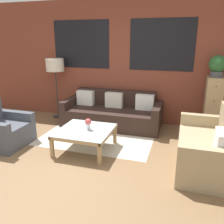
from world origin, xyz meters
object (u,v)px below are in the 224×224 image
coffee_table (85,132)px  drawer_cabinet (212,106)px  couch_dark (112,114)px  flower_vase (88,123)px  settee_vintage (208,148)px  armchair_corner (3,131)px  potted_plant (218,65)px  floor_lamp (55,67)px

coffee_table → drawer_cabinet: size_ratio=0.78×
couch_dark → flower_vase: 1.36m
drawer_cabinet → settee_vintage: bearing=-95.8°
armchair_corner → drawer_cabinet: 4.20m
potted_plant → flower_vase: size_ratio=2.15×
armchair_corner → coffee_table: (1.57, 0.23, 0.06)m
couch_dark → floor_lamp: (-1.51, 0.17, 1.00)m
coffee_table → potted_plant: size_ratio=2.15×
drawer_cabinet → potted_plant: bearing=90.0°
coffee_table → flower_vase: bearing=25.0°
floor_lamp → drawer_cabinet: (3.63, 0.02, -0.68)m
settee_vintage → floor_lamp: 3.91m
drawer_cabinet → flower_vase: bearing=-144.5°
drawer_cabinet → potted_plant: (0.00, 0.00, 0.83)m
coffee_table → flower_vase: 0.18m
settee_vintage → coffee_table: bearing=-179.2°
potted_plant → drawer_cabinet: bearing=-90.0°
floor_lamp → flower_vase: size_ratio=7.36×
couch_dark → drawer_cabinet: 2.16m
armchair_corner → potted_plant: (3.78, 1.80, 1.15)m
floor_lamp → coffee_table: bearing=-47.3°
potted_plant → floor_lamp: bearing=-179.6°
armchair_corner → flower_vase: (1.63, 0.26, 0.23)m
drawer_cabinet → potted_plant: 0.83m
couch_dark → potted_plant: potted_plant is taller
armchair_corner → floor_lamp: 2.04m
settee_vintage → drawer_cabinet: 1.57m
settee_vintage → armchair_corner: settee_vintage is taller
armchair_corner → flower_vase: 1.66m
armchair_corner → floor_lamp: bearing=85.1°
couch_dark → settee_vintage: (1.97, -1.34, 0.03)m
armchair_corner → couch_dark: bearing=44.0°
armchair_corner → floor_lamp: size_ratio=0.57×
coffee_table → floor_lamp: floor_lamp is taller
settee_vintage → coffee_table: (-2.05, -0.03, 0.03)m
coffee_table → drawer_cabinet: drawer_cabinet is taller
couch_dark → settee_vintage: bearing=-34.2°
potted_plant → armchair_corner: bearing=-154.6°
floor_lamp → potted_plant: size_ratio=3.42×
armchair_corner → potted_plant: 4.34m
couch_dark → floor_lamp: bearing=173.5°
armchair_corner → floor_lamp: (0.15, 1.78, 1.00)m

